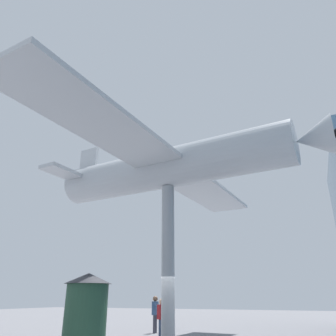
# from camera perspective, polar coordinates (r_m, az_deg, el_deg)

# --- Properties ---
(support_pylon_central) EXTENTS (0.54, 0.54, 6.30)m
(support_pylon_central) POSITION_cam_1_polar(r_m,az_deg,el_deg) (13.92, 0.00, -15.73)
(support_pylon_central) COLOR #999EA3
(support_pylon_central) RESTS_ON ground_plane
(suspended_airplane) EXTENTS (17.17, 12.86, 2.93)m
(suspended_airplane) POSITION_cam_1_polar(r_m,az_deg,el_deg) (14.77, 0.95, 0.24)
(suspended_airplane) COLOR #B2B7BC
(suspended_airplane) RESTS_ON support_pylon_central
(visitor_person) EXTENTS (0.45, 0.35, 1.67)m
(visitor_person) POSITION_cam_1_polar(r_m,az_deg,el_deg) (16.32, -1.11, -24.29)
(visitor_person) COLOR #2D3D56
(visitor_person) RESTS_ON ground_plane
(visitor_second) EXTENTS (0.41, 0.27, 1.79)m
(visitor_second) POSITION_cam_1_polar(r_m,az_deg,el_deg) (18.85, -2.26, -23.66)
(visitor_second) COLOR #383842
(visitor_second) RESTS_ON ground_plane
(info_kiosk) EXTENTS (1.17, 1.17, 2.30)m
(info_kiosk) POSITION_cam_1_polar(r_m,az_deg,el_deg) (8.91, -14.26, -24.51)
(info_kiosk) COLOR #234733
(info_kiosk) RESTS_ON ground_plane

